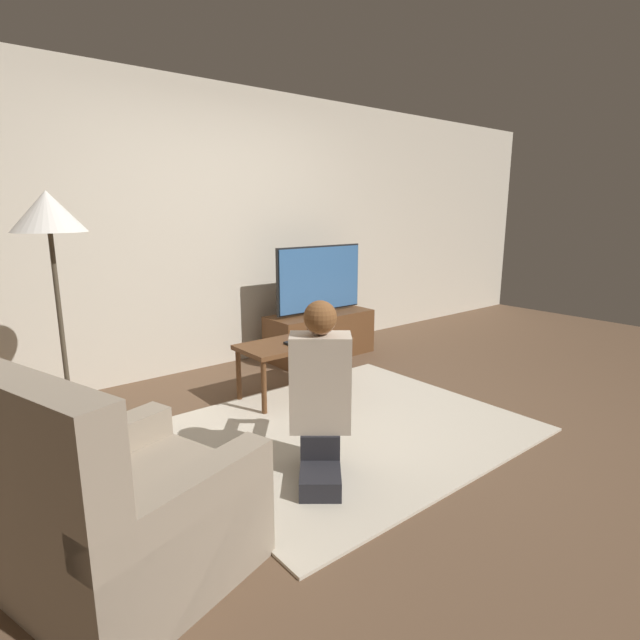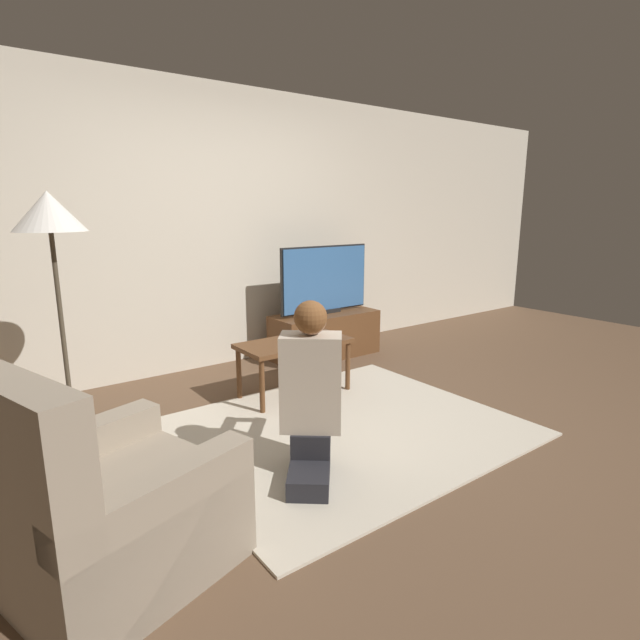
{
  "view_description": "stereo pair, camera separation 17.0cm",
  "coord_description": "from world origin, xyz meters",
  "px_view_note": "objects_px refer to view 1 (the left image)",
  "views": [
    {
      "loc": [
        -2.17,
        -2.36,
        1.49
      ],
      "look_at": [
        0.23,
        0.59,
        0.64
      ],
      "focal_mm": 28.0,
      "sensor_mm": 36.0,
      "label": 1
    },
    {
      "loc": [
        -2.04,
        -2.47,
        1.49
      ],
      "look_at": [
        0.23,
        0.59,
        0.64
      ],
      "focal_mm": 28.0,
      "sensor_mm": 36.0,
      "label": 2
    }
  ],
  "objects_px": {
    "coffee_table": "(294,348)",
    "person_kneeling": "(320,390)",
    "armchair": "(124,518)",
    "tv": "(320,279)",
    "floor_lamp": "(49,227)"
  },
  "relations": [
    {
      "from": "coffee_table",
      "to": "person_kneeling",
      "type": "xyz_separation_m",
      "value": [
        -0.6,
        -1.07,
        0.1
      ]
    },
    {
      "from": "coffee_table",
      "to": "person_kneeling",
      "type": "distance_m",
      "value": 1.23
    },
    {
      "from": "coffee_table",
      "to": "armchair",
      "type": "distance_m",
      "value": 2.16
    },
    {
      "from": "tv",
      "to": "armchair",
      "type": "xyz_separation_m",
      "value": [
        -2.63,
        -2.0,
        -0.51
      ]
    },
    {
      "from": "floor_lamp",
      "to": "armchair",
      "type": "relative_size",
      "value": 1.56
    },
    {
      "from": "coffee_table",
      "to": "floor_lamp",
      "type": "xyz_separation_m",
      "value": [
        -1.61,
        0.25,
        0.98
      ]
    },
    {
      "from": "tv",
      "to": "floor_lamp",
      "type": "relative_size",
      "value": 0.65
    },
    {
      "from": "tv",
      "to": "coffee_table",
      "type": "relative_size",
      "value": 1.15
    },
    {
      "from": "tv",
      "to": "armchair",
      "type": "relative_size",
      "value": 1.01
    },
    {
      "from": "person_kneeling",
      "to": "armchair",
      "type": "bearing_deg",
      "value": 48.07
    },
    {
      "from": "armchair",
      "to": "person_kneeling",
      "type": "bearing_deg",
      "value": -98.37
    },
    {
      "from": "coffee_table",
      "to": "person_kneeling",
      "type": "bearing_deg",
      "value": -119.34
    },
    {
      "from": "tv",
      "to": "person_kneeling",
      "type": "distance_m",
      "value": 2.35
    },
    {
      "from": "person_kneeling",
      "to": "coffee_table",
      "type": "bearing_deg",
      "value": -80.25
    },
    {
      "from": "coffee_table",
      "to": "armchair",
      "type": "bearing_deg",
      "value": -144.53
    }
  ]
}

